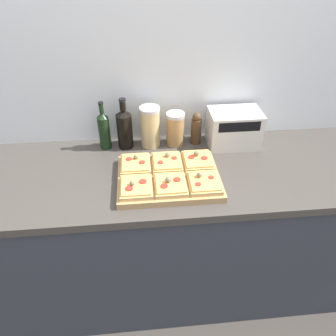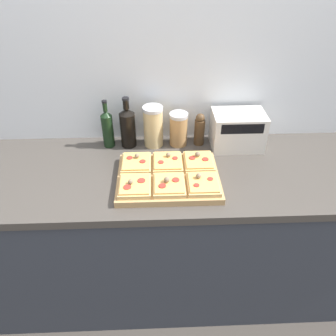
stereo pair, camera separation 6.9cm
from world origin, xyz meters
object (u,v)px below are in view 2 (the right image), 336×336
object	(u,v)px
grain_jar_tall	(153,126)
wine_bottle	(128,127)
pepper_mill	(199,129)
toaster_oven	(237,130)
cutting_board	(168,178)
grain_jar_short	(178,129)
olive_oil_bottle	(108,128)

from	to	relation	value
grain_jar_tall	wine_bottle	bearing A→B (deg)	180.00
wine_bottle	pepper_mill	world-z (taller)	wine_bottle
pepper_mill	wine_bottle	bearing A→B (deg)	180.00
pepper_mill	toaster_oven	world-z (taller)	toaster_oven
cutting_board	grain_jar_short	distance (m)	0.34
cutting_board	olive_oil_bottle	size ratio (longest dim) A/B	1.79
cutting_board	grain_jar_short	xyz separation A→B (m)	(0.07, 0.32, 0.08)
olive_oil_bottle	grain_jar_tall	xyz separation A→B (m)	(0.24, 0.00, 0.00)
cutting_board	wine_bottle	size ratio (longest dim) A/B	1.70
cutting_board	grain_jar_tall	distance (m)	0.34
pepper_mill	toaster_oven	bearing A→B (deg)	-8.97
wine_bottle	pepper_mill	size ratio (longest dim) A/B	1.54
grain_jar_tall	pepper_mill	world-z (taller)	grain_jar_tall
grain_jar_short	pepper_mill	bearing A→B (deg)	-0.00
grain_jar_short	toaster_oven	size ratio (longest dim) A/B	0.63
grain_jar_tall	grain_jar_short	bearing A→B (deg)	0.00
grain_jar_tall	toaster_oven	size ratio (longest dim) A/B	0.76
olive_oil_bottle	grain_jar_short	size ratio (longest dim) A/B	1.43
olive_oil_bottle	toaster_oven	xyz separation A→B (m)	(0.68, -0.03, -0.01)
grain_jar_tall	cutting_board	bearing A→B (deg)	-78.25
grain_jar_short	pepper_mill	xyz separation A→B (m)	(0.11, -0.00, -0.00)
pepper_mill	grain_jar_short	bearing A→B (deg)	180.00
wine_bottle	toaster_oven	size ratio (longest dim) A/B	0.94
grain_jar_short	cutting_board	bearing A→B (deg)	-101.91
grain_jar_short	toaster_oven	xyz separation A→B (m)	(0.31, -0.03, 0.00)
wine_bottle	grain_jar_short	size ratio (longest dim) A/B	1.50
wine_bottle	pepper_mill	bearing A→B (deg)	-0.00
grain_jar_tall	toaster_oven	bearing A→B (deg)	-4.01
pepper_mill	toaster_oven	distance (m)	0.20
wine_bottle	grain_jar_short	bearing A→B (deg)	0.00
grain_jar_short	olive_oil_bottle	bearing A→B (deg)	180.00
toaster_oven	olive_oil_bottle	bearing A→B (deg)	177.40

